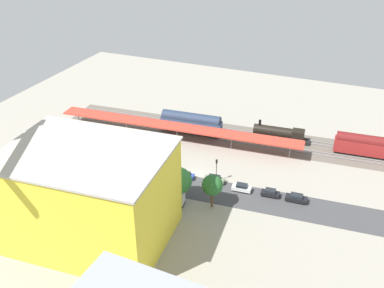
% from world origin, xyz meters
% --- Properties ---
extents(ground_plane, '(149.64, 149.64, 0.00)m').
position_xyz_m(ground_plane, '(0.00, 0.00, 0.00)').
color(ground_plane, '#9E998C').
rests_on(ground_plane, ground).
extents(rail_bed, '(94.26, 20.21, 0.01)m').
position_xyz_m(rail_bed, '(0.00, -22.16, 0.00)').
color(rail_bed, '#665E54').
rests_on(rail_bed, ground).
extents(street_asphalt, '(93.93, 15.75, 0.01)m').
position_xyz_m(street_asphalt, '(0.00, 5.18, 0.00)').
color(street_asphalt, '#424244').
rests_on(street_asphalt, ground).
extents(track_rails, '(93.29, 13.81, 0.12)m').
position_xyz_m(track_rails, '(0.00, -22.16, 0.18)').
color(track_rails, '#9E9EA8').
rests_on(track_rails, ground).
extents(platform_canopy_near, '(67.38, 9.55, 4.33)m').
position_xyz_m(platform_canopy_near, '(11.54, -14.10, 4.12)').
color(platform_canopy_near, '#C63D2D').
rests_on(platform_canopy_near, ground).
extents(locomotive, '(15.30, 3.83, 5.16)m').
position_xyz_m(locomotive, '(-14.69, -24.90, 1.84)').
color(locomotive, black).
rests_on(locomotive, ground).
extents(passenger_coach, '(16.96, 4.12, 5.76)m').
position_xyz_m(passenger_coach, '(-36.87, -24.90, 3.02)').
color(passenger_coach, black).
rests_on(passenger_coach, ground).
extents(freight_coach_far, '(17.43, 4.42, 6.14)m').
position_xyz_m(freight_coach_far, '(9.55, -19.43, 3.21)').
color(freight_coach_far, black).
rests_on(freight_coach_far, ground).
extents(parked_car_0, '(4.76, 2.07, 1.74)m').
position_xyz_m(parked_car_0, '(-23.68, 1.45, 0.78)').
color(parked_car_0, black).
rests_on(parked_car_0, ground).
extents(parked_car_1, '(4.16, 2.03, 1.71)m').
position_xyz_m(parked_car_1, '(-18.02, 1.68, 0.75)').
color(parked_car_1, black).
rests_on(parked_car_1, ground).
extents(parked_car_2, '(4.41, 2.12, 1.72)m').
position_xyz_m(parked_car_2, '(-11.60, 2.15, 0.77)').
color(parked_car_2, black).
rests_on(parked_car_2, ground).
extents(parked_car_3, '(4.93, 2.22, 1.75)m').
position_xyz_m(parked_car_3, '(-4.77, 1.32, 0.78)').
color(parked_car_3, black).
rests_on(parked_car_3, ground).
extents(parked_car_4, '(4.40, 2.20, 1.53)m').
position_xyz_m(parked_car_4, '(2.18, 2.20, 0.69)').
color(parked_car_4, black).
rests_on(parked_car_4, ground).
extents(parked_car_5, '(4.92, 2.26, 1.79)m').
position_xyz_m(parked_car_5, '(7.68, 1.68, 0.79)').
color(parked_car_5, black).
rests_on(parked_car_5, ground).
extents(construction_building, '(29.99, 23.06, 18.36)m').
position_xyz_m(construction_building, '(10.54, 27.31, 9.18)').
color(construction_building, yellow).
rests_on(construction_building, ground).
extents(construction_roof_slab, '(30.63, 23.70, 0.40)m').
position_xyz_m(construction_roof_slab, '(10.54, 27.31, 18.56)').
color(construction_roof_slab, '#B7B2A8').
rests_on(construction_roof_slab, construction_building).
extents(box_truck_0, '(9.37, 3.67, 3.32)m').
position_xyz_m(box_truck_0, '(2.65, 12.62, 1.64)').
color(box_truck_0, black).
rests_on(box_truck_0, ground).
extents(box_truck_1, '(9.09, 2.86, 3.43)m').
position_xyz_m(box_truck_1, '(17.99, 12.46, 1.70)').
color(box_truck_1, black).
rests_on(box_truck_1, ground).
extents(street_tree_0, '(5.36, 5.36, 7.85)m').
position_xyz_m(street_tree_0, '(23.07, 10.25, 5.16)').
color(street_tree_0, brown).
rests_on(street_tree_0, ground).
extents(street_tree_1, '(5.94, 5.94, 7.89)m').
position_xyz_m(street_tree_1, '(0.18, 10.54, 4.90)').
color(street_tree_1, brown).
rests_on(street_tree_1, ground).
extents(street_tree_2, '(4.74, 4.74, 6.77)m').
position_xyz_m(street_tree_2, '(0.83, 10.06, 4.37)').
color(street_tree_2, brown).
rests_on(street_tree_2, ground).
extents(street_tree_3, '(4.43, 4.43, 7.71)m').
position_xyz_m(street_tree_3, '(-7.40, 10.10, 5.46)').
color(street_tree_3, brown).
rests_on(street_tree_3, ground).
extents(traffic_light, '(0.50, 0.36, 5.92)m').
position_xyz_m(traffic_light, '(-5.06, 0.84, 3.96)').
color(traffic_light, '#333333').
rests_on(traffic_light, ground).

